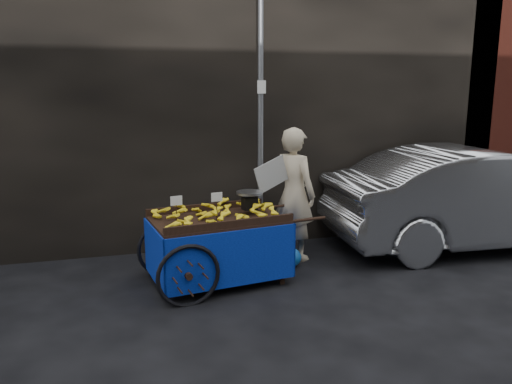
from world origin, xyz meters
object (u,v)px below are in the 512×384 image
object	(u,v)px
plastic_bag	(291,258)
parked_car	(479,197)
vendor	(294,194)
banana_cart	(214,225)

from	to	relation	value
plastic_bag	parked_car	world-z (taller)	parked_car
plastic_bag	vendor	bearing A→B (deg)	66.86
vendor	plastic_bag	xyz separation A→B (m)	(-0.15, -0.36, -0.80)
parked_car	plastic_bag	bearing A→B (deg)	95.99
banana_cart	plastic_bag	bearing A→B (deg)	4.74
vendor	banana_cart	bearing A→B (deg)	81.26
banana_cart	vendor	size ratio (longest dim) A/B	1.24
plastic_bag	parked_car	size ratio (longest dim) A/B	0.06
banana_cart	parked_car	distance (m)	4.17
banana_cart	vendor	world-z (taller)	vendor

